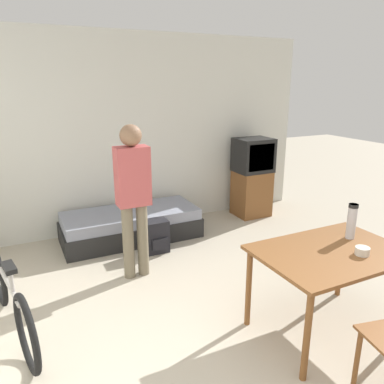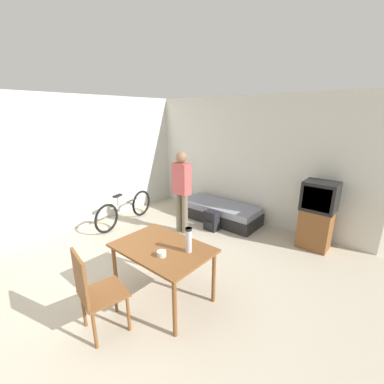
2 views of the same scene
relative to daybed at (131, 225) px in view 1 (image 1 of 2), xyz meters
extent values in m
cube|color=silver|center=(0.18, 0.49, 1.15)|extent=(5.53, 0.06, 2.70)
cube|color=black|center=(0.00, 0.00, -0.07)|extent=(1.81, 0.76, 0.26)
cube|color=gray|center=(0.00, 0.00, 0.13)|extent=(1.76, 0.74, 0.14)
cube|color=brown|center=(2.00, 0.09, 0.16)|extent=(0.51, 0.45, 0.71)
cube|color=black|center=(2.00, 0.09, 0.77)|extent=(0.55, 0.45, 0.52)
cube|color=black|center=(2.00, -0.13, 0.77)|extent=(0.45, 0.01, 0.40)
cube|color=brown|center=(0.90, -2.61, 0.53)|extent=(1.20, 0.83, 0.03)
cylinder|color=brown|center=(0.36, -2.96, 0.16)|extent=(0.05, 0.05, 0.71)
cylinder|color=brown|center=(0.36, -2.25, 0.16)|extent=(0.05, 0.05, 0.71)
cylinder|color=brown|center=(1.44, -2.25, 0.16)|extent=(0.05, 0.05, 0.71)
cylinder|color=brown|center=(0.64, -3.16, 0.03)|extent=(0.04, 0.04, 0.46)
torus|color=black|center=(-1.39, -2.00, 0.11)|extent=(0.16, 0.60, 0.61)
cylinder|color=gray|center=(-1.49, -1.47, 0.27)|extent=(0.19, 0.82, 0.04)
cylinder|color=gray|center=(-1.45, -1.66, 0.37)|extent=(0.04, 0.04, 0.20)
cube|color=black|center=(-1.45, -1.66, 0.49)|extent=(0.12, 0.21, 0.04)
cylinder|color=#6B604C|center=(-0.33, -0.99, 0.21)|extent=(0.12, 0.12, 0.82)
cylinder|color=#6B604C|center=(-0.17, -0.99, 0.21)|extent=(0.12, 0.12, 0.82)
cube|color=#B24C4C|center=(-0.25, -0.99, 0.93)|extent=(0.34, 0.20, 0.61)
sphere|color=#846047|center=(-0.25, -0.99, 1.34)|extent=(0.22, 0.22, 0.22)
cylinder|color=#B7B7BC|center=(1.23, -2.49, 0.70)|extent=(0.08, 0.08, 0.31)
cylinder|color=black|center=(1.23, -2.49, 0.84)|extent=(0.08, 0.08, 0.03)
cylinder|color=beige|center=(1.05, -2.76, 0.58)|extent=(0.11, 0.11, 0.06)
cube|color=black|center=(0.16, -0.54, 0.01)|extent=(0.28, 0.19, 0.41)
cube|color=black|center=(0.16, -0.65, -0.05)|extent=(0.20, 0.03, 0.14)
camera|label=1|loc=(-1.32, -4.59, 1.86)|focal=35.00mm
camera|label=2|loc=(3.02, -4.55, 2.14)|focal=24.00mm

